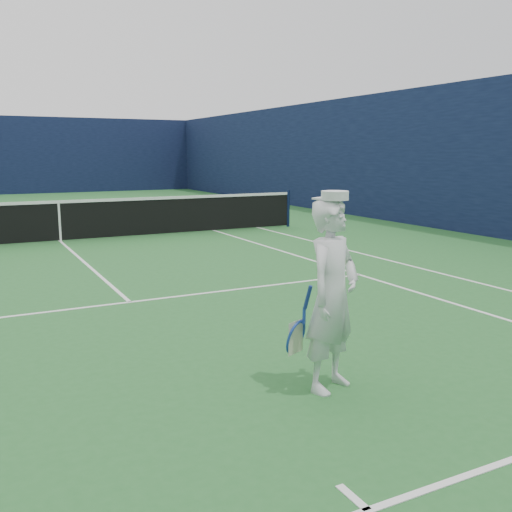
{
  "coord_description": "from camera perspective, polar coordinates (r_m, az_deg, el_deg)",
  "views": [
    {
      "loc": [
        -2.02,
        -14.35,
        2.14
      ],
      "look_at": [
        0.85,
        -8.75,
        0.99
      ],
      "focal_mm": 40.0,
      "sensor_mm": 36.0,
      "label": 1
    }
  ],
  "objects": [
    {
      "name": "ground",
      "position": [
        14.64,
        -18.94,
        1.35
      ],
      "size": [
        80.0,
        80.0,
        0.0
      ],
      "primitive_type": "plane",
      "color": "#25632B",
      "rests_on": "ground"
    },
    {
      "name": "court_markings",
      "position": [
        14.64,
        -18.94,
        1.37
      ],
      "size": [
        11.03,
        23.83,
        0.01
      ],
      "color": "white",
      "rests_on": "ground"
    },
    {
      "name": "windscreen_fence",
      "position": [
        14.49,
        -19.4,
        9.19
      ],
      "size": [
        20.12,
        36.12,
        4.0
      ],
      "color": "#0E1533",
      "rests_on": "ground"
    },
    {
      "name": "tennis_net",
      "position": [
        14.57,
        -19.06,
        3.5
      ],
      "size": [
        12.88,
        0.09,
        1.07
      ],
      "color": "#141E4C",
      "rests_on": "ground"
    },
    {
      "name": "tennis_player",
      "position": [
        5.16,
        7.63,
        -3.87
      ],
      "size": [
        0.87,
        0.64,
        1.81
      ],
      "rotation": [
        0.0,
        0.0,
        0.43
      ],
      "color": "white",
      "rests_on": "ground"
    }
  ]
}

